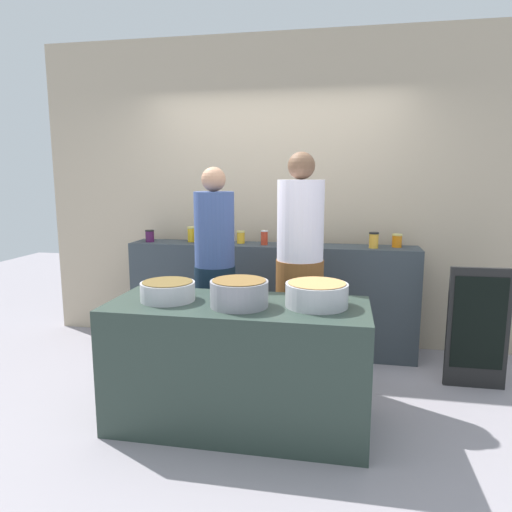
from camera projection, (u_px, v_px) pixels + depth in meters
The scene contains 19 objects.
ground at pixel (247, 402), 3.46m from camera, with size 12.00×12.00×0.00m, color gray.
storefront_wall at pixel (276, 193), 4.62m from camera, with size 4.80×0.12×3.00m, color tan.
display_shelf at pixel (270, 298), 4.44m from camera, with size 2.70×0.36×1.03m, color #343D44.
prep_table at pixel (238, 365), 3.10m from camera, with size 1.70×0.70×0.85m, color #2A3932.
preserve_jar_0 at pixel (150, 236), 4.53m from camera, with size 0.09×0.09×0.12m.
preserve_jar_1 at pixel (192, 234), 4.53m from camera, with size 0.09×0.09×0.15m.
preserve_jar_2 at pixel (201, 236), 4.40m from camera, with size 0.08×0.08×0.14m.
preserve_jar_3 at pixel (241, 237), 4.43m from camera, with size 0.08×0.08×0.12m.
preserve_jar_4 at pixel (264, 238), 4.32m from camera, with size 0.07×0.07×0.14m.
preserve_jar_5 at pixel (283, 240), 4.28m from camera, with size 0.08×0.08×0.10m.
preserve_jar_6 at pixel (300, 238), 4.24m from camera, with size 0.07×0.07×0.14m.
preserve_jar_7 at pixel (374, 240), 4.13m from camera, with size 0.09×0.09×0.14m.
preserve_jar_8 at pixel (397, 241), 4.18m from camera, with size 0.09×0.09×0.12m.
cooking_pot_left at pixel (168, 291), 3.10m from camera, with size 0.36×0.36×0.13m.
cooking_pot_center at pixel (239, 293), 2.95m from camera, with size 0.37×0.37×0.17m.
cooking_pot_right at pixel (317, 295), 2.95m from camera, with size 0.40×0.40×0.15m.
cook_with_tongs at pixel (215, 286), 3.74m from camera, with size 0.33×0.33×1.74m.
cook_in_cap at pixel (300, 282), 3.68m from camera, with size 0.38×0.38×1.85m.
chalkboard_sign at pixel (478, 328), 3.64m from camera, with size 0.46×0.05×0.97m.
Camera 1 is at (0.66, -3.16, 1.66)m, focal length 32.63 mm.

